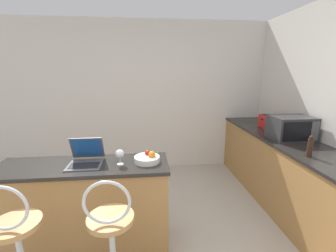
# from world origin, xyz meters

# --- Properties ---
(wall_back) EXTENTS (12.00, 0.06, 2.60)m
(wall_back) POSITION_xyz_m (0.00, 2.57, 1.30)
(wall_back) COLOR silver
(wall_back) RESTS_ON ground_plane
(breakfast_bar) EXTENTS (1.59, 0.50, 0.91)m
(breakfast_bar) POSITION_xyz_m (-0.45, 0.58, 0.46)
(breakfast_bar) COLOR #9E703D
(breakfast_bar) RESTS_ON ground_plane
(counter_right) EXTENTS (0.65, 3.07, 0.91)m
(counter_right) POSITION_xyz_m (1.96, 1.02, 0.46)
(counter_right) COLOR #9E703D
(counter_right) RESTS_ON ground_plane
(bar_stool_near) EXTENTS (0.40, 0.40, 1.07)m
(bar_stool_near) POSITION_xyz_m (-0.78, 0.01, 0.51)
(bar_stool_near) COLOR silver
(bar_stool_near) RESTS_ON ground_plane
(bar_stool_far) EXTENTS (0.40, 0.40, 1.07)m
(bar_stool_far) POSITION_xyz_m (-0.13, 0.01, 0.51)
(bar_stool_far) COLOR silver
(bar_stool_far) RESTS_ON ground_plane
(laptop) EXTENTS (0.30, 0.30, 0.24)m
(laptop) POSITION_xyz_m (-0.42, 0.61, 0.97)
(laptop) COLOR #47474C
(laptop) RESTS_ON breakfast_bar
(microwave) EXTENTS (0.50, 0.38, 0.29)m
(microwave) POSITION_xyz_m (1.97, 1.15, 1.06)
(microwave) COLOR #2D2D30
(microwave) RESTS_ON counter_right
(toaster) EXTENTS (0.19, 0.26, 0.20)m
(toaster) POSITION_xyz_m (1.99, 1.74, 1.01)
(toaster) COLOR red
(toaster) RESTS_ON counter_right
(wine_glass_short) EXTENTS (0.08, 0.08, 0.15)m
(wine_glass_short) POSITION_xyz_m (-0.10, 0.55, 1.02)
(wine_glass_short) COLOR silver
(wine_glass_short) RESTS_ON breakfast_bar
(pepper_mill) EXTENTS (0.05, 0.05, 0.22)m
(pepper_mill) POSITION_xyz_m (1.78, 0.55, 1.02)
(pepper_mill) COLOR #331E14
(pepper_mill) RESTS_ON counter_right
(fruit_bowl) EXTENTS (0.24, 0.24, 0.11)m
(fruit_bowl) POSITION_xyz_m (0.15, 0.59, 0.95)
(fruit_bowl) COLOR silver
(fruit_bowl) RESTS_ON breakfast_bar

